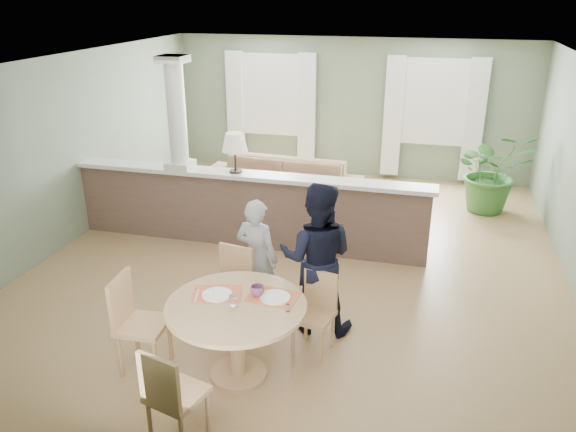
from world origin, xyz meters
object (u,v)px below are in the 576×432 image
(chair_side, at_px, (135,319))
(child_person, at_px, (257,258))
(chair_far_boy, at_px, (232,285))
(sofa, at_px, (278,186))
(dining_table, at_px, (237,319))
(chair_near, at_px, (171,393))
(houseplant, at_px, (492,171))
(chair_far_man, at_px, (316,309))
(man_person, at_px, (317,258))

(chair_side, xyz_separation_m, child_person, (0.85, 1.28, 0.15))
(chair_far_boy, bearing_deg, sofa, 106.97)
(chair_side, bearing_deg, dining_table, -86.74)
(chair_near, height_order, chair_side, chair_side)
(chair_near, height_order, child_person, child_person)
(child_person, bearing_deg, sofa, -67.20)
(sofa, bearing_deg, chair_near, -79.58)
(houseplant, height_order, chair_side, houseplant)
(houseplant, bearing_deg, dining_table, -116.70)
(chair_far_boy, height_order, chair_side, chair_side)
(sofa, height_order, chair_far_boy, chair_far_boy)
(houseplant, height_order, chair_far_man, houseplant)
(chair_side, bearing_deg, man_person, -56.93)
(dining_table, bearing_deg, chair_far_boy, 113.51)
(chair_far_man, relative_size, child_person, 0.60)
(man_person, bearing_deg, chair_far_man, 98.65)
(chair_far_boy, relative_size, child_person, 0.67)
(dining_table, distance_m, child_person, 1.17)
(dining_table, height_order, child_person, child_person)
(sofa, relative_size, houseplant, 1.99)
(houseplant, height_order, chair_near, houseplant)
(chair_far_boy, distance_m, chair_far_man, 1.00)
(man_person, bearing_deg, houseplant, -120.04)
(chair_far_man, bearing_deg, chair_far_boy, -177.27)
(sofa, distance_m, chair_near, 5.51)
(chair_far_man, bearing_deg, chair_side, -142.79)
(chair_near, bearing_deg, chair_side, -32.83)
(sofa, xyz_separation_m, dining_table, (0.84, -4.49, 0.24))
(dining_table, xyz_separation_m, chair_side, (-1.02, -0.12, -0.09))
(chair_near, bearing_deg, man_person, -96.14)
(child_person, bearing_deg, chair_far_man, 158.54)
(chair_far_boy, height_order, chair_far_man, chair_far_boy)
(sofa, height_order, chair_near, chair_near)
(houseplant, xyz_separation_m, man_person, (-2.12, -4.26, 0.16))
(sofa, height_order, chair_side, chair_side)
(chair_near, bearing_deg, chair_far_boy, -71.20)
(dining_table, xyz_separation_m, child_person, (-0.17, 1.16, 0.07))
(dining_table, height_order, chair_side, chair_side)
(chair_near, relative_size, man_person, 0.54)
(dining_table, xyz_separation_m, man_person, (0.54, 1.03, 0.21))
(chair_near, bearing_deg, chair_far_man, -102.97)
(sofa, xyz_separation_m, chair_near, (0.62, -5.48, 0.11))
(chair_far_boy, bearing_deg, chair_near, -76.60)
(chair_far_man, bearing_deg, child_person, 159.55)
(dining_table, bearing_deg, man_person, 62.22)
(chair_far_man, bearing_deg, chair_near, -105.34)
(chair_near, xyz_separation_m, man_person, (0.77, 2.02, 0.34))
(sofa, xyz_separation_m, chair_far_man, (1.47, -3.85, 0.07))
(houseplant, xyz_separation_m, chair_side, (-3.68, -5.41, -0.14))
(sofa, bearing_deg, chair_far_man, -65.09)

